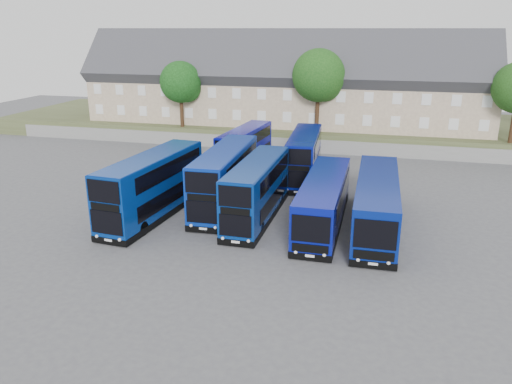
% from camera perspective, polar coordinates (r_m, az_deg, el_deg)
% --- Properties ---
extents(ground, '(120.00, 120.00, 0.00)m').
position_cam_1_polar(ground, '(34.07, -2.32, -4.60)').
color(ground, '#4E4E53').
rests_on(ground, ground).
extents(retaining_wall, '(70.00, 0.40, 1.50)m').
position_cam_1_polar(retaining_wall, '(56.22, 4.63, 5.37)').
color(retaining_wall, slate).
rests_on(retaining_wall, ground).
extents(earth_bank, '(80.00, 20.00, 2.00)m').
position_cam_1_polar(earth_bank, '(65.85, 6.13, 7.45)').
color(earth_bank, '#48502D').
rests_on(earth_bank, ground).
extents(terrace_row, '(48.00, 10.40, 11.20)m').
position_cam_1_polar(terrace_row, '(61.62, 2.94, 12.05)').
color(terrace_row, tan).
rests_on(terrace_row, earth_bank).
extents(dd_front_left, '(3.63, 11.57, 4.53)m').
position_cam_1_polar(dd_front_left, '(36.93, -11.74, 0.53)').
color(dd_front_left, navy).
rests_on(dd_front_left, ground).
extents(dd_front_mid, '(2.99, 11.40, 4.49)m').
position_cam_1_polar(dd_front_mid, '(38.20, -3.56, 1.45)').
color(dd_front_mid, '#082B9E').
rests_on(dd_front_mid, ground).
extents(dd_front_right, '(2.58, 10.68, 4.23)m').
position_cam_1_polar(dd_front_right, '(35.72, 0.11, 0.07)').
color(dd_front_right, navy).
rests_on(dd_front_right, ground).
extents(dd_rear_left, '(3.18, 10.09, 3.94)m').
position_cam_1_polar(dd_rear_left, '(48.83, -1.29, 4.88)').
color(dd_rear_left, '#080C95').
rests_on(dd_rear_left, ground).
extents(dd_rear_right, '(3.04, 10.62, 4.17)m').
position_cam_1_polar(dd_rear_right, '(45.62, 5.50, 3.98)').
color(dd_rear_right, '#071285').
rests_on(dd_rear_right, ground).
extents(coach_east_a, '(2.65, 12.45, 3.40)m').
position_cam_1_polar(coach_east_a, '(35.08, 7.72, -1.15)').
color(coach_east_a, '#07118E').
rests_on(coach_east_a, ground).
extents(coach_east_b, '(2.86, 13.07, 3.57)m').
position_cam_1_polar(coach_east_b, '(35.03, 13.58, -1.40)').
color(coach_east_b, navy).
rests_on(coach_east_b, ground).
extents(tree_west, '(4.80, 4.80, 7.65)m').
position_cam_1_polar(tree_west, '(60.05, -8.46, 12.15)').
color(tree_west, '#382314').
rests_on(tree_west, earth_bank).
extents(tree_mid, '(5.76, 5.76, 9.18)m').
position_cam_1_polar(tree_mid, '(56.33, 7.32, 12.85)').
color(tree_mid, '#382314').
rests_on(tree_mid, earth_bank).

